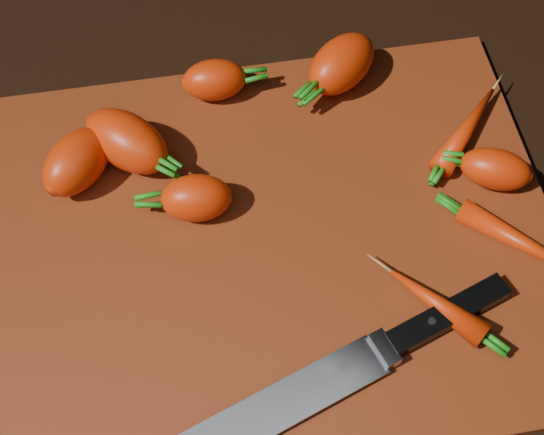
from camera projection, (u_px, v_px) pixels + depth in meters
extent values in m
cube|color=black|center=(274.00, 247.00, 0.68)|extent=(2.00, 2.00, 0.01)
cube|color=#64250D|center=(274.00, 241.00, 0.67)|extent=(0.50, 0.40, 0.01)
ellipsoid|color=red|center=(77.00, 162.00, 0.68)|extent=(0.08, 0.09, 0.05)
ellipsoid|color=red|center=(196.00, 198.00, 0.66)|extent=(0.07, 0.05, 0.04)
ellipsoid|color=red|center=(127.00, 141.00, 0.69)|extent=(0.10, 0.10, 0.05)
ellipsoid|color=red|center=(342.00, 64.00, 0.73)|extent=(0.09, 0.09, 0.05)
ellipsoid|color=red|center=(214.00, 80.00, 0.73)|extent=(0.06, 0.04, 0.04)
ellipsoid|color=red|center=(495.00, 169.00, 0.68)|extent=(0.07, 0.06, 0.04)
ellipsoid|color=red|center=(467.00, 128.00, 0.71)|extent=(0.09, 0.10, 0.02)
ellipsoid|color=red|center=(528.00, 246.00, 0.65)|extent=(0.11, 0.10, 0.02)
ellipsoid|color=red|center=(436.00, 303.00, 0.62)|extent=(0.08, 0.08, 0.02)
cube|color=gray|center=(277.00, 408.00, 0.58)|extent=(0.02, 0.03, 0.01)
cube|color=black|center=(345.00, 371.00, 0.60)|extent=(0.11, 0.06, 0.02)
cylinder|color=#B2B2B7|center=(328.00, 378.00, 0.59)|extent=(0.01, 0.01, 0.00)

